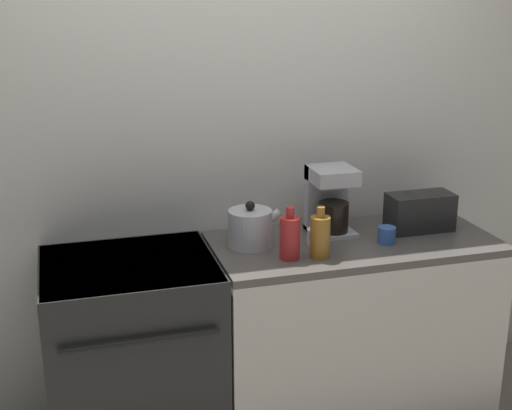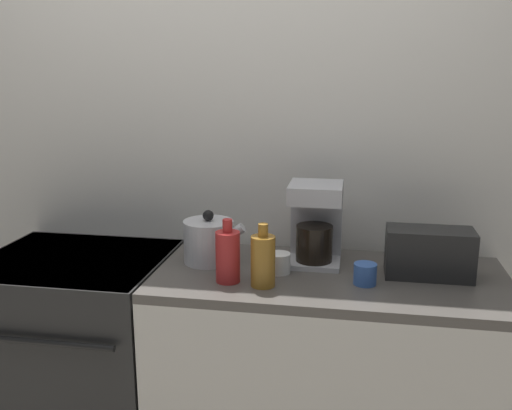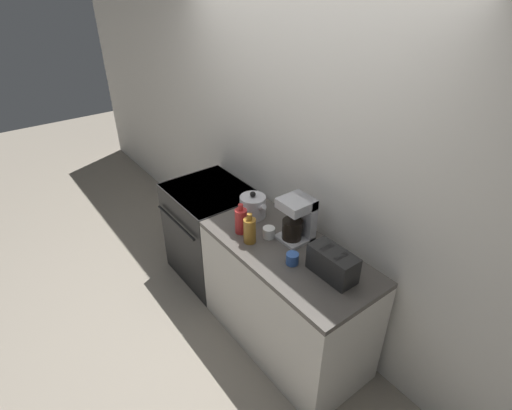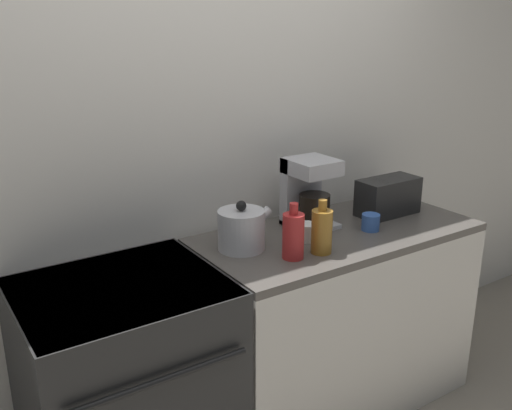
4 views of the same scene
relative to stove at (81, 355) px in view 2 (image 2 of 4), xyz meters
name	(u,v)px [view 2 (image 2 of 4)]	position (x,y,z in m)	size (l,w,h in m)	color
wall_back	(229,152)	(0.57, 0.38, 0.84)	(8.00, 0.05, 2.60)	silver
stove	(81,355)	(0.00, 0.00, 0.00)	(0.75, 0.68, 0.90)	black
counter_block	(327,382)	(1.05, -0.01, -0.01)	(1.32, 0.63, 0.90)	silver
kettle	(209,241)	(0.56, 0.05, 0.53)	(0.25, 0.20, 0.21)	silver
toaster	(429,253)	(1.40, 0.04, 0.53)	(0.32, 0.15, 0.18)	black
coffee_maker	(316,221)	(0.98, 0.13, 0.61)	(0.20, 0.22, 0.32)	#B7B7BC
bottle_red	(228,256)	(0.68, -0.14, 0.54)	(0.09, 0.09, 0.23)	#B72828
bottle_amber	(263,260)	(0.81, -0.16, 0.54)	(0.09, 0.09, 0.23)	#9E6B23
cup_blue	(365,274)	(1.17, -0.08, 0.48)	(0.08, 0.08, 0.08)	#3860B2
cup_white	(279,263)	(0.85, -0.02, 0.48)	(0.09, 0.09, 0.08)	white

